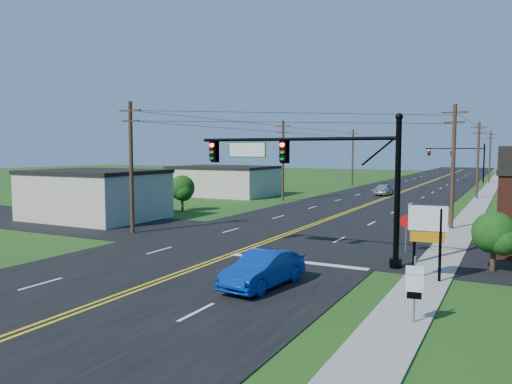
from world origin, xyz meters
The scene contains 21 objects.
ground centered at (0.00, 0.00, 0.00)m, with size 260.00×260.00×0.00m, color #224614.
road_main centered at (0.00, 50.00, 0.02)m, with size 16.00×220.00×0.04m, color black.
road_cross centered at (0.00, 12.00, 0.02)m, with size 70.00×10.00×0.04m, color black.
sidewalk centered at (10.50, 40.00, 0.04)m, with size 2.00×160.00×0.08m, color gray.
signal_mast_main centered at (4.34, 8.00, 4.75)m, with size 11.30×0.60×7.48m.
signal_mast_far centered at (4.44, 80.00, 4.55)m, with size 10.98×0.60×7.48m.
cream_bldg_near centered at (-17.00, 14.00, 2.06)m, with size 10.20×8.20×4.10m.
cream_bldg_far centered at (-19.00, 38.00, 1.86)m, with size 12.20×9.20×3.70m.
utility_pole_left_a centered at (-9.50, 10.00, 4.72)m, with size 1.80×0.28×9.00m.
utility_pole_left_b centered at (-9.50, 35.00, 4.72)m, with size 1.80×0.28×9.00m.
utility_pole_left_c centered at (-9.50, 62.00, 4.72)m, with size 1.80×0.28×9.00m.
utility_pole_right_a centered at (9.80, 22.00, 4.72)m, with size 1.80×0.28×9.00m.
utility_pole_right_b centered at (9.80, 48.00, 4.72)m, with size 1.80×0.28×9.00m.
utility_pole_right_c centered at (9.80, 78.00, 4.72)m, with size 1.80×0.28×9.00m.
shrub_corner centered at (13.00, 9.50, 1.85)m, with size 2.00×2.00×2.86m.
tree_left centered at (-14.00, 22.00, 2.16)m, with size 2.40×2.40×3.37m.
blue_car centered at (4.61, 2.03, 0.74)m, with size 1.57×4.51×1.49m, color #0732A6.
distant_car centered at (-0.80, 46.75, 0.75)m, with size 1.76×4.38×1.49m, color #ACACB1.
route_sign centered at (11.00, 0.33, 1.33)m, with size 0.57×0.14×2.28m.
stop_sign centered at (8.50, 11.98, 1.54)m, with size 0.76×0.12×2.14m.
pylon_sign centered at (10.50, 6.17, 2.43)m, with size 1.63×0.45×3.33m.
Camera 1 is at (13.79, -16.23, 5.74)m, focal length 35.00 mm.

